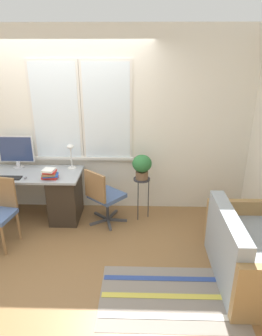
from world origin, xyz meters
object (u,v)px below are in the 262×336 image
plant_stand (142,184)px  potted_plant (142,165)px  monitor (16,151)px  desk_lamp (71,152)px  book_stack (50,174)px  mouse (25,178)px  couch_loveseat (246,255)px  keyboard (6,178)px  office_chair_swivel (104,195)px

plant_stand → potted_plant: (-0.00, -0.00, 0.29)m
monitor → potted_plant: (1.84, -0.16, -0.15)m
monitor → plant_stand: size_ratio=0.79×
desk_lamp → potted_plant: size_ratio=1.04×
monitor → potted_plant: bearing=-4.9°
desk_lamp → book_stack: 0.48m
mouse → desk_lamp: desk_lamp is taller
book_stack → couch_loveseat: 2.66m
keyboard → mouse: mouse is taller
office_chair_swivel → couch_loveseat: office_chair_swivel is taller
monitor → mouse: bearing=-58.5°
desk_lamp → office_chair_swivel: desk_lamp is taller
keyboard → potted_plant: size_ratio=1.17×
office_chair_swivel → potted_plant: 0.69m
mouse → monitor: bearing=121.5°
keyboard → mouse: (0.27, -0.00, 0.01)m
keyboard → plant_stand: (1.87, 0.24, -0.18)m
monitor → desk_lamp: bearing=-0.2°
couch_loveseat → plant_stand: (-1.14, 1.24, 0.26)m
monitor → keyboard: bearing=-93.4°
monitor → desk_lamp: 0.81m
mouse → book_stack: bearing=4.0°
mouse → plant_stand: 1.63m
monitor → potted_plant: size_ratio=1.41×
potted_plant → monitor: bearing=175.1°
mouse → book_stack: (0.33, 0.02, 0.05)m
office_chair_swivel → book_stack: bearing=44.5°
desk_lamp → office_chair_swivel: 0.80m
book_stack → couch_loveseat: bearing=-22.9°
office_chair_swivel → mouse: bearing=44.5°
mouse → office_chair_swivel: size_ratio=0.07×
keyboard → couch_loveseat: (3.01, -1.00, -0.44)m
office_chair_swivel → plant_stand: office_chair_swivel is taller
book_stack → plant_stand: (1.26, 0.22, -0.24)m
mouse → potted_plant: bearing=8.7°
desk_lamp → keyboard: bearing=-154.3°
book_stack → couch_loveseat: size_ratio=0.18×
book_stack → office_chair_swivel: size_ratio=0.28×
keyboard → potted_plant: (1.87, 0.24, 0.11)m
mouse → plant_stand: size_ratio=0.09×
monitor → keyboard: size_ratio=1.21×
plant_stand → book_stack: bearing=-170.0°
desk_lamp → office_chair_swivel: bearing=-33.2°
monitor → couch_loveseat: (2.98, -1.40, -0.70)m
couch_loveseat → office_chair_swivel: bearing=57.6°
book_stack → office_chair_swivel: (0.72, 0.05, -0.35)m
couch_loveseat → potted_plant: potted_plant is taller
keyboard → book_stack: book_stack is taller
book_stack → office_chair_swivel: book_stack is taller
office_chair_swivel → monitor: bearing=26.3°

